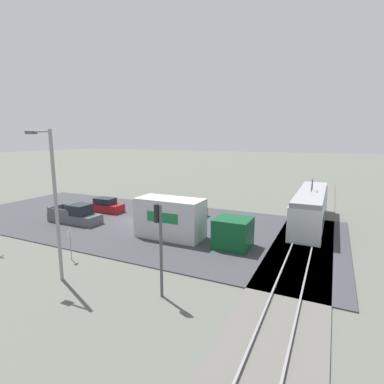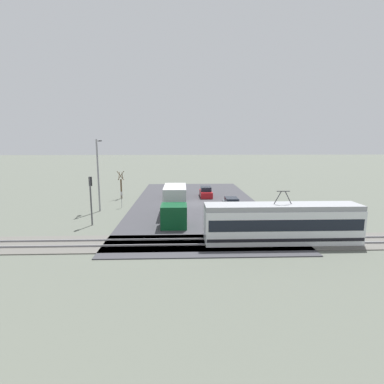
{
  "view_description": "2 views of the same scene",
  "coord_description": "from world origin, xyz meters",
  "px_view_note": "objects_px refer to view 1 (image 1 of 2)",
  "views": [
    {
      "loc": [
        23.92,
        18.05,
        8.34
      ],
      "look_at": [
        -4.47,
        4.52,
        2.66
      ],
      "focal_mm": 28.0,
      "sensor_mm": 36.0,
      "label": 1
    },
    {
      "loc": [
        2.0,
        40.6,
        8.52
      ],
      "look_at": [
        0.83,
        7.5,
        2.96
      ],
      "focal_mm": 28.0,
      "sensor_mm": 36.0,
      "label": 2
    }
  ],
  "objects_px": {
    "traffic_light_pole": "(160,238)",
    "no_parking_sign": "(70,242)",
    "street_lamp_near_crossing": "(53,196)",
    "light_rail_tram": "(310,208)",
    "sedan_car_1": "(187,210)",
    "box_truck": "(184,221)",
    "sedan_car_0": "(105,206)",
    "pickup_truck": "(76,215)"
  },
  "relations": [
    {
      "from": "light_rail_tram",
      "to": "street_lamp_near_crossing",
      "type": "height_order",
      "value": "street_lamp_near_crossing"
    },
    {
      "from": "sedan_car_0",
      "to": "no_parking_sign",
      "type": "relative_size",
      "value": 1.98
    },
    {
      "from": "light_rail_tram",
      "to": "sedan_car_1",
      "type": "xyz_separation_m",
      "value": [
        2.23,
        -12.27,
        -0.96
      ]
    },
    {
      "from": "traffic_light_pole",
      "to": "sedan_car_1",
      "type": "bearing_deg",
      "value": -158.36
    },
    {
      "from": "sedan_car_0",
      "to": "street_lamp_near_crossing",
      "type": "xyz_separation_m",
      "value": [
        13.97,
        8.79,
        4.32
      ]
    },
    {
      "from": "traffic_light_pole",
      "to": "street_lamp_near_crossing",
      "type": "height_order",
      "value": "street_lamp_near_crossing"
    },
    {
      "from": "traffic_light_pole",
      "to": "no_parking_sign",
      "type": "bearing_deg",
      "value": -100.19
    },
    {
      "from": "traffic_light_pole",
      "to": "street_lamp_near_crossing",
      "type": "bearing_deg",
      "value": -82.07
    },
    {
      "from": "box_truck",
      "to": "street_lamp_near_crossing",
      "type": "relative_size",
      "value": 1.09
    },
    {
      "from": "box_truck",
      "to": "no_parking_sign",
      "type": "distance_m",
      "value": 8.77
    },
    {
      "from": "light_rail_tram",
      "to": "sedan_car_0",
      "type": "distance_m",
      "value": 21.95
    },
    {
      "from": "light_rail_tram",
      "to": "sedan_car_1",
      "type": "height_order",
      "value": "light_rail_tram"
    },
    {
      "from": "box_truck",
      "to": "sedan_car_0",
      "type": "xyz_separation_m",
      "value": [
        -4.55,
        -12.42,
        -0.88
      ]
    },
    {
      "from": "pickup_truck",
      "to": "sedan_car_1",
      "type": "bearing_deg",
      "value": 129.73
    },
    {
      "from": "sedan_car_1",
      "to": "traffic_light_pole",
      "type": "xyz_separation_m",
      "value": [
        15.55,
        6.17,
        2.56
      ]
    },
    {
      "from": "light_rail_tram",
      "to": "street_lamp_near_crossing",
      "type": "bearing_deg",
      "value": -34.06
    },
    {
      "from": "sedan_car_0",
      "to": "sedan_car_1",
      "type": "height_order",
      "value": "sedan_car_0"
    },
    {
      "from": "pickup_truck",
      "to": "sedan_car_0",
      "type": "height_order",
      "value": "pickup_truck"
    },
    {
      "from": "sedan_car_0",
      "to": "box_truck",
      "type": "bearing_deg",
      "value": -110.13
    },
    {
      "from": "pickup_truck",
      "to": "street_lamp_near_crossing",
      "type": "relative_size",
      "value": 0.63
    },
    {
      "from": "box_truck",
      "to": "pickup_truck",
      "type": "height_order",
      "value": "box_truck"
    },
    {
      "from": "light_rail_tram",
      "to": "no_parking_sign",
      "type": "height_order",
      "value": "light_rail_tram"
    },
    {
      "from": "pickup_truck",
      "to": "no_parking_sign",
      "type": "bearing_deg",
      "value": 44.63
    },
    {
      "from": "light_rail_tram",
      "to": "no_parking_sign",
      "type": "distance_m",
      "value": 21.64
    },
    {
      "from": "box_truck",
      "to": "street_lamp_near_crossing",
      "type": "bearing_deg",
      "value": -21.11
    },
    {
      "from": "box_truck",
      "to": "traffic_light_pole",
      "type": "relative_size",
      "value": 1.92
    },
    {
      "from": "sedan_car_1",
      "to": "traffic_light_pole",
      "type": "relative_size",
      "value": 0.84
    },
    {
      "from": "light_rail_tram",
      "to": "no_parking_sign",
      "type": "xyz_separation_m",
      "value": [
        16.32,
        -14.21,
        -0.36
      ]
    },
    {
      "from": "light_rail_tram",
      "to": "traffic_light_pole",
      "type": "bearing_deg",
      "value": -18.96
    },
    {
      "from": "pickup_truck",
      "to": "street_lamp_near_crossing",
      "type": "height_order",
      "value": "street_lamp_near_crossing"
    },
    {
      "from": "pickup_truck",
      "to": "traffic_light_pole",
      "type": "bearing_deg",
      "value": 60.8
    },
    {
      "from": "sedan_car_0",
      "to": "street_lamp_near_crossing",
      "type": "distance_m",
      "value": 17.06
    },
    {
      "from": "pickup_truck",
      "to": "street_lamp_near_crossing",
      "type": "bearing_deg",
      "value": 42.17
    },
    {
      "from": "light_rail_tram",
      "to": "street_lamp_near_crossing",
      "type": "distance_m",
      "value": 22.8
    },
    {
      "from": "box_truck",
      "to": "sedan_car_1",
      "type": "xyz_separation_m",
      "value": [
        -7.04,
        -3.28,
        -0.9
      ]
    },
    {
      "from": "sedan_car_0",
      "to": "traffic_light_pole",
      "type": "relative_size",
      "value": 0.84
    },
    {
      "from": "light_rail_tram",
      "to": "pickup_truck",
      "type": "relative_size",
      "value": 2.37
    },
    {
      "from": "sedan_car_1",
      "to": "street_lamp_near_crossing",
      "type": "xyz_separation_m",
      "value": [
        16.46,
        -0.35,
        4.34
      ]
    },
    {
      "from": "sedan_car_0",
      "to": "sedan_car_1",
      "type": "xyz_separation_m",
      "value": [
        -2.49,
        9.14,
        -0.02
      ]
    },
    {
      "from": "street_lamp_near_crossing",
      "to": "light_rail_tram",
      "type": "bearing_deg",
      "value": 145.94
    },
    {
      "from": "street_lamp_near_crossing",
      "to": "sedan_car_0",
      "type": "bearing_deg",
      "value": -147.83
    },
    {
      "from": "sedan_car_0",
      "to": "street_lamp_near_crossing",
      "type": "height_order",
      "value": "street_lamp_near_crossing"
    }
  ]
}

